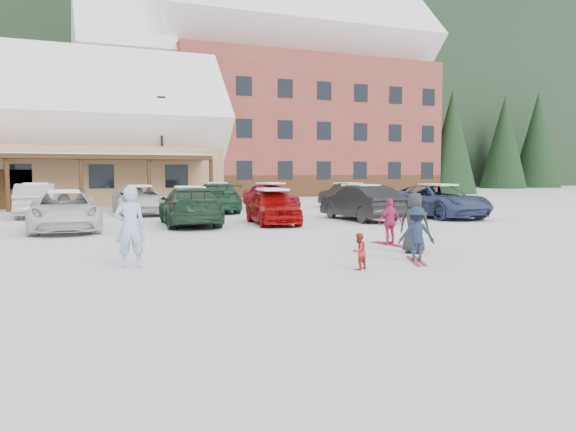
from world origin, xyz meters
name	(u,v)px	position (x,y,z in m)	size (l,w,h in m)	color
ground	(293,264)	(0.00, 0.00, 0.00)	(160.00, 160.00, 0.00)	white
forested_hillside	(85,66)	(0.00, 85.00, 19.00)	(300.00, 70.00, 38.00)	black
alpine_hotel	(275,102)	(14.27, 38.00, 8.63)	(31.48, 14.01, 21.48)	brown
lamp_post	(162,144)	(1.39, 24.41, 3.81)	(0.50, 0.25, 6.80)	black
conifer_1	(452,128)	(30.00, 32.00, 6.26)	(4.84, 4.84, 11.22)	black
conifer_3	(174,141)	(6.00, 44.00, 5.12)	(3.96, 3.96, 9.18)	black
conifer_4	(403,135)	(34.00, 46.00, 6.54)	(5.06, 5.06, 11.73)	black
adult_skier	(130,227)	(-3.44, 0.87, 0.89)	(0.65, 0.42, 1.77)	#A7B9EA
toddler_red	(359,251)	(0.98, -1.26, 0.39)	(0.38, 0.30, 0.78)	#A92A28
child_navy	(417,234)	(2.75, -0.83, 0.64)	(0.82, 0.47, 1.28)	#152539
skis_child_navy	(416,261)	(2.75, -0.83, 0.01)	(0.20, 1.40, 0.03)	#A7173B
child_magenta	(390,222)	(3.83, 1.96, 0.66)	(0.78, 0.32, 1.33)	#BC2961
skis_child_magenta	(390,244)	(3.83, 1.96, 0.01)	(0.20, 1.40, 0.03)	#A7173B
bystander_dark	(414,223)	(3.49, 0.32, 0.78)	(0.76, 0.50, 1.56)	#252527
parked_car_2	(64,211)	(-4.64, 9.62, 0.70)	(2.33, 5.05, 1.40)	silver
parked_car_3	(190,206)	(-0.13, 9.90, 0.74)	(2.09, 5.13, 1.49)	#193320
parked_car_4	(272,207)	(3.02, 9.17, 0.70)	(1.64, 4.08, 1.39)	#9E0808
parked_car_5	(360,203)	(7.13, 9.38, 0.76)	(1.60, 4.59, 1.51)	black
parked_car_6	(438,201)	(11.15, 9.37, 0.75)	(2.49, 5.40, 1.50)	navy
parked_car_9	(36,200)	(-5.74, 16.52, 0.77)	(1.63, 4.67, 1.54)	#B8B8BD
parked_car_10	(140,200)	(-1.13, 16.40, 0.70)	(2.33, 5.04, 1.40)	silver
parked_car_11	(216,198)	(2.72, 16.49, 0.75)	(2.11, 5.19, 1.51)	#1C3F2A
parked_car_12	(270,196)	(6.09, 17.50, 0.73)	(1.72, 4.28, 1.46)	#A91833
parked_car_13	(348,195)	(10.69, 17.02, 0.71)	(1.51, 4.33, 1.43)	black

